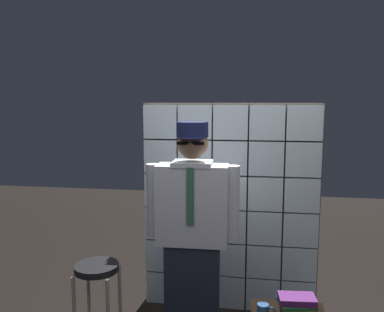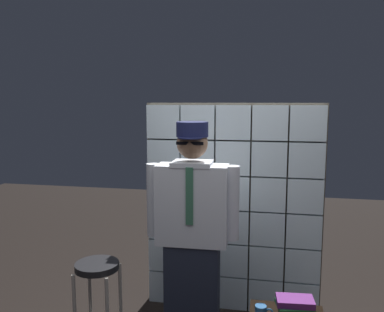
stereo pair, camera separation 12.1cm
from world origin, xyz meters
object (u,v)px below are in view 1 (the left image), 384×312
object	(u,v)px
standing_person	(192,234)
book_stack	(297,308)
bar_stool	(97,288)
coffee_mug	(263,311)

from	to	relation	value
standing_person	book_stack	distance (m)	0.93
bar_stool	book_stack	distance (m)	1.50
coffee_mug	bar_stool	bearing A→B (deg)	174.07
bar_stool	coffee_mug	bearing A→B (deg)	-5.93
coffee_mug	standing_person	bearing A→B (deg)	148.00
standing_person	coffee_mug	distance (m)	0.77
book_stack	standing_person	bearing A→B (deg)	155.34
standing_person	bar_stool	bearing A→B (deg)	-164.62
standing_person	bar_stool	distance (m)	0.84
bar_stool	coffee_mug	size ratio (longest dim) A/B	5.94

